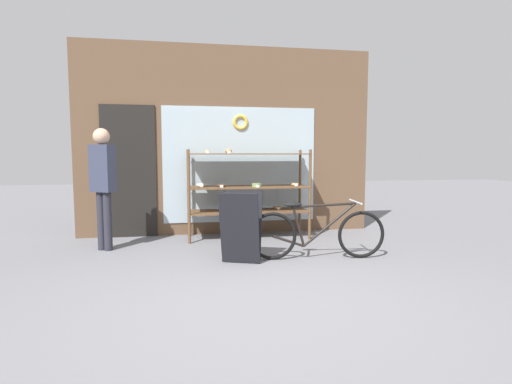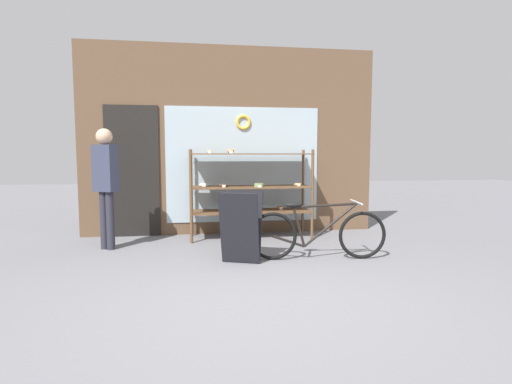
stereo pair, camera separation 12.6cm
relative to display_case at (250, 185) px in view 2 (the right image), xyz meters
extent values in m
plane|color=slate|center=(-0.26, -2.59, -0.83)|extent=(30.00, 30.00, 0.00)
cube|color=brown|center=(-0.26, 0.44, 0.71)|extent=(4.87, 0.08, 3.09)
cube|color=#A3B7C1|center=(-0.06, 0.39, 0.32)|extent=(2.54, 0.02, 1.90)
cube|color=black|center=(-1.85, 0.38, 0.22)|extent=(0.84, 0.03, 2.10)
torus|color=gold|center=(-0.06, 0.37, 1.02)|extent=(0.26, 0.06, 0.26)
cylinder|color=brown|center=(-0.93, -0.28, -0.14)|extent=(0.04, 0.04, 1.40)
cylinder|color=brown|center=(0.93, -0.28, -0.14)|extent=(0.04, 0.04, 1.40)
cylinder|color=brown|center=(-0.93, 0.28, -0.14)|extent=(0.04, 0.04, 1.40)
cylinder|color=brown|center=(0.93, 0.28, -0.14)|extent=(0.04, 0.04, 1.40)
cube|color=brown|center=(0.00, 0.00, -0.41)|extent=(1.90, 0.60, 0.02)
cube|color=brown|center=(0.00, 0.00, -0.02)|extent=(1.90, 0.60, 0.02)
cube|color=brown|center=(0.00, 0.00, 0.50)|extent=(1.90, 0.60, 0.02)
cylinder|color=#7A995B|center=(0.12, -0.12, 0.01)|extent=(0.15, 0.15, 0.05)
cube|color=white|center=(0.12, -0.21, 0.00)|extent=(0.05, 0.00, 0.04)
torus|color=#B27A42|center=(0.51, 0.13, -0.38)|extent=(0.14, 0.14, 0.04)
cube|color=white|center=(0.51, 0.05, -0.38)|extent=(0.05, 0.00, 0.04)
ellipsoid|color=#AD7F4C|center=(-0.32, -0.19, 0.54)|extent=(0.10, 0.09, 0.07)
cube|color=white|center=(-0.32, -0.25, 0.52)|extent=(0.05, 0.00, 0.04)
torus|color=#4C2D1E|center=(-0.43, -0.04, 0.01)|extent=(0.14, 0.14, 0.04)
cube|color=white|center=(-0.43, -0.11, 0.00)|extent=(0.05, 0.00, 0.04)
torus|color=beige|center=(-0.73, 0.13, 0.01)|extent=(0.15, 0.15, 0.04)
cube|color=white|center=(-0.73, 0.05, 0.00)|extent=(0.05, 0.00, 0.04)
torus|color=tan|center=(0.77, 0.02, 0.01)|extent=(0.13, 0.13, 0.04)
cube|color=white|center=(0.77, -0.06, 0.00)|extent=(0.05, 0.00, 0.04)
ellipsoid|color=tan|center=(-0.63, 0.12, 0.53)|extent=(0.08, 0.07, 0.05)
cube|color=white|center=(-0.63, 0.08, 0.52)|extent=(0.05, 0.00, 0.04)
torus|color=black|center=(0.10, -1.39, -0.53)|extent=(0.61, 0.10, 0.61)
torus|color=black|center=(1.23, -1.50, -0.53)|extent=(0.61, 0.10, 0.61)
cylinder|color=black|center=(0.82, -1.46, -0.40)|extent=(0.68, 0.10, 0.56)
cylinder|color=black|center=(0.75, -1.45, -0.15)|extent=(0.80, 0.11, 0.07)
cylinder|color=black|center=(0.42, -1.42, -0.42)|extent=(0.18, 0.05, 0.51)
cylinder|color=black|center=(0.29, -1.41, -0.60)|extent=(0.41, 0.07, 0.17)
ellipsoid|color=black|center=(0.35, -1.41, -0.14)|extent=(0.23, 0.11, 0.06)
cylinder|color=#B2B2B7|center=(1.15, -1.49, -0.11)|extent=(0.07, 0.46, 0.02)
cube|color=black|center=(-0.35, -1.55, -0.39)|extent=(0.51, 0.35, 0.87)
cube|color=black|center=(-0.28, -1.38, -0.39)|extent=(0.51, 0.35, 0.87)
cylinder|color=#282833|center=(-2.13, -0.45, -0.43)|extent=(0.11, 0.11, 0.81)
cylinder|color=#282833|center=(-2.04, -0.51, -0.43)|extent=(0.11, 0.11, 0.81)
cube|color=#33384C|center=(-2.08, -0.48, 0.30)|extent=(0.37, 0.32, 0.64)
sphere|color=tan|center=(-2.08, -0.48, 0.73)|extent=(0.22, 0.22, 0.22)
camera|label=1|loc=(-0.98, -6.20, 0.49)|focal=28.00mm
camera|label=2|loc=(-0.85, -6.23, 0.49)|focal=28.00mm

